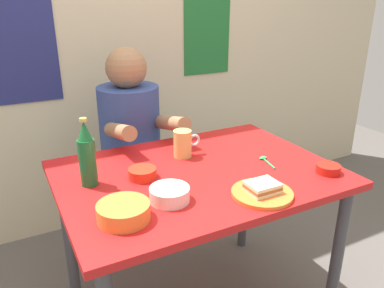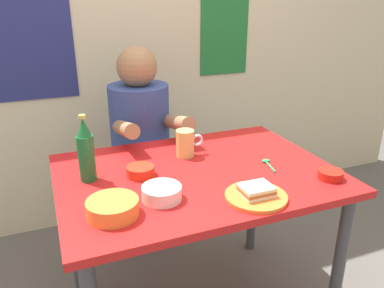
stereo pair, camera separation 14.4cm
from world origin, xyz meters
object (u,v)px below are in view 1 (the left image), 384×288
(dining_table, at_px, (198,191))
(plate_orange, at_px, (262,193))
(soup_bowl_orange, at_px, (124,211))
(sandwich, at_px, (263,187))
(beer_mug, at_px, (183,143))
(stool, at_px, (134,193))
(person_seated, at_px, (130,125))
(beer_bottle, at_px, (87,155))

(dining_table, height_order, plate_orange, plate_orange)
(plate_orange, bearing_deg, soup_bowl_orange, 171.09)
(sandwich, xyz_separation_m, beer_mug, (-0.09, 0.45, 0.03))
(stool, height_order, plate_orange, plate_orange)
(person_seated, relative_size, beer_bottle, 2.75)
(stool, distance_m, plate_orange, 1.01)
(dining_table, distance_m, soup_bowl_orange, 0.45)
(sandwich, distance_m, beer_mug, 0.46)
(stool, distance_m, person_seated, 0.42)
(dining_table, height_order, beer_bottle, beer_bottle)
(dining_table, height_order, beer_mug, beer_mug)
(soup_bowl_orange, bearing_deg, person_seated, 69.62)
(dining_table, xyz_separation_m, soup_bowl_orange, (-0.38, -0.21, 0.12))
(beer_bottle, distance_m, soup_bowl_orange, 0.31)
(stool, height_order, beer_mug, beer_mug)
(soup_bowl_orange, bearing_deg, beer_mug, 43.31)
(plate_orange, bearing_deg, stool, 101.11)
(sandwich, height_order, beer_mug, beer_mug)
(dining_table, relative_size, beer_bottle, 4.20)
(plate_orange, bearing_deg, beer_mug, 101.65)
(beer_mug, height_order, beer_bottle, beer_bottle)
(sandwich, bearing_deg, dining_table, 110.81)
(person_seated, height_order, soup_bowl_orange, person_seated)
(sandwich, bearing_deg, plate_orange, -90.00)
(person_seated, relative_size, soup_bowl_orange, 4.23)
(stool, bearing_deg, beer_mug, -79.41)
(beer_mug, height_order, soup_bowl_orange, beer_mug)
(person_seated, distance_m, beer_bottle, 0.64)
(dining_table, bearing_deg, stool, 96.49)
(plate_orange, relative_size, beer_bottle, 0.84)
(person_seated, height_order, plate_orange, person_seated)
(beer_bottle, height_order, soup_bowl_orange, beer_bottle)
(plate_orange, relative_size, sandwich, 2.00)
(stool, height_order, person_seated, person_seated)
(plate_orange, relative_size, soup_bowl_orange, 1.29)
(dining_table, xyz_separation_m, beer_bottle, (-0.42, 0.08, 0.21))
(plate_orange, xyz_separation_m, soup_bowl_orange, (-0.49, 0.08, 0.02))
(stool, distance_m, beer_mug, 0.65)
(plate_orange, xyz_separation_m, beer_bottle, (-0.52, 0.37, 0.11))
(soup_bowl_orange, bearing_deg, stool, 69.87)
(soup_bowl_orange, bearing_deg, plate_orange, -8.91)
(plate_orange, distance_m, beer_mug, 0.46)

